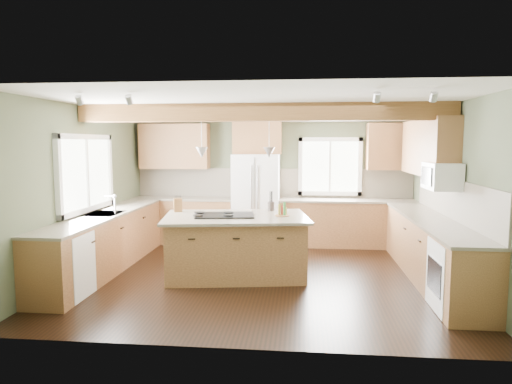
# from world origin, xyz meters

# --- Properties ---
(floor) EXTENTS (5.60, 5.60, 0.00)m
(floor) POSITION_xyz_m (0.00, 0.00, 0.00)
(floor) COLOR black
(floor) RESTS_ON ground
(ceiling) EXTENTS (5.60, 5.60, 0.00)m
(ceiling) POSITION_xyz_m (0.00, 0.00, 2.60)
(ceiling) COLOR silver
(ceiling) RESTS_ON wall_back
(wall_back) EXTENTS (5.60, 0.00, 5.60)m
(wall_back) POSITION_xyz_m (0.00, 2.50, 1.30)
(wall_back) COLOR #495139
(wall_back) RESTS_ON ground
(wall_left) EXTENTS (0.00, 5.00, 5.00)m
(wall_left) POSITION_xyz_m (-2.80, 0.00, 1.30)
(wall_left) COLOR #495139
(wall_left) RESTS_ON ground
(wall_right) EXTENTS (0.00, 5.00, 5.00)m
(wall_right) POSITION_xyz_m (2.80, 0.00, 1.30)
(wall_right) COLOR #495139
(wall_right) RESTS_ON ground
(ceiling_beam) EXTENTS (5.55, 0.26, 0.26)m
(ceiling_beam) POSITION_xyz_m (0.00, 0.01, 2.47)
(ceiling_beam) COLOR brown
(ceiling_beam) RESTS_ON ceiling
(soffit_trim) EXTENTS (5.55, 0.20, 0.10)m
(soffit_trim) POSITION_xyz_m (0.00, 2.40, 2.54)
(soffit_trim) COLOR brown
(soffit_trim) RESTS_ON ceiling
(backsplash_back) EXTENTS (5.58, 0.03, 0.58)m
(backsplash_back) POSITION_xyz_m (0.00, 2.48, 1.21)
(backsplash_back) COLOR brown
(backsplash_back) RESTS_ON wall_back
(backsplash_right) EXTENTS (0.03, 3.70, 0.58)m
(backsplash_right) POSITION_xyz_m (2.78, 0.05, 1.21)
(backsplash_right) COLOR brown
(backsplash_right) RESTS_ON wall_right
(base_cab_back_left) EXTENTS (2.02, 0.60, 0.88)m
(base_cab_back_left) POSITION_xyz_m (-1.79, 2.20, 0.44)
(base_cab_back_left) COLOR brown
(base_cab_back_left) RESTS_ON floor
(counter_back_left) EXTENTS (2.06, 0.64, 0.04)m
(counter_back_left) POSITION_xyz_m (-1.79, 2.20, 0.90)
(counter_back_left) COLOR #51493B
(counter_back_left) RESTS_ON base_cab_back_left
(base_cab_back_right) EXTENTS (2.62, 0.60, 0.88)m
(base_cab_back_right) POSITION_xyz_m (1.49, 2.20, 0.44)
(base_cab_back_right) COLOR brown
(base_cab_back_right) RESTS_ON floor
(counter_back_right) EXTENTS (2.66, 0.64, 0.04)m
(counter_back_right) POSITION_xyz_m (1.49, 2.20, 0.90)
(counter_back_right) COLOR #51493B
(counter_back_right) RESTS_ON base_cab_back_right
(base_cab_left) EXTENTS (0.60, 3.70, 0.88)m
(base_cab_left) POSITION_xyz_m (-2.50, 0.05, 0.44)
(base_cab_left) COLOR brown
(base_cab_left) RESTS_ON floor
(counter_left) EXTENTS (0.64, 3.74, 0.04)m
(counter_left) POSITION_xyz_m (-2.50, 0.05, 0.90)
(counter_left) COLOR #51493B
(counter_left) RESTS_ON base_cab_left
(base_cab_right) EXTENTS (0.60, 3.70, 0.88)m
(base_cab_right) POSITION_xyz_m (2.50, 0.05, 0.44)
(base_cab_right) COLOR brown
(base_cab_right) RESTS_ON floor
(counter_right) EXTENTS (0.64, 3.74, 0.04)m
(counter_right) POSITION_xyz_m (2.50, 0.05, 0.90)
(counter_right) COLOR #51493B
(counter_right) RESTS_ON base_cab_right
(upper_cab_back_left) EXTENTS (1.40, 0.35, 0.90)m
(upper_cab_back_left) POSITION_xyz_m (-1.99, 2.33, 1.95)
(upper_cab_back_left) COLOR brown
(upper_cab_back_left) RESTS_ON wall_back
(upper_cab_over_fridge) EXTENTS (0.96, 0.35, 0.70)m
(upper_cab_over_fridge) POSITION_xyz_m (-0.30, 2.33, 2.15)
(upper_cab_over_fridge) COLOR brown
(upper_cab_over_fridge) RESTS_ON wall_back
(upper_cab_right) EXTENTS (0.35, 2.20, 0.90)m
(upper_cab_right) POSITION_xyz_m (2.62, 0.90, 1.95)
(upper_cab_right) COLOR brown
(upper_cab_right) RESTS_ON wall_right
(upper_cab_back_corner) EXTENTS (0.90, 0.35, 0.90)m
(upper_cab_back_corner) POSITION_xyz_m (2.30, 2.33, 1.95)
(upper_cab_back_corner) COLOR brown
(upper_cab_back_corner) RESTS_ON wall_back
(window_left) EXTENTS (0.04, 1.60, 1.05)m
(window_left) POSITION_xyz_m (-2.78, 0.05, 1.55)
(window_left) COLOR white
(window_left) RESTS_ON wall_left
(window_back) EXTENTS (1.10, 0.04, 1.00)m
(window_back) POSITION_xyz_m (1.15, 2.48, 1.55)
(window_back) COLOR white
(window_back) RESTS_ON wall_back
(sink) EXTENTS (0.50, 0.65, 0.03)m
(sink) POSITION_xyz_m (-2.50, 0.05, 0.91)
(sink) COLOR #262628
(sink) RESTS_ON counter_left
(faucet) EXTENTS (0.02, 0.02, 0.28)m
(faucet) POSITION_xyz_m (-2.32, 0.05, 1.05)
(faucet) COLOR #B2B2B7
(faucet) RESTS_ON sink
(dishwasher) EXTENTS (0.60, 0.60, 0.84)m
(dishwasher) POSITION_xyz_m (-2.49, -1.25, 0.43)
(dishwasher) COLOR white
(dishwasher) RESTS_ON floor
(oven) EXTENTS (0.60, 0.72, 0.84)m
(oven) POSITION_xyz_m (2.49, -1.25, 0.43)
(oven) COLOR white
(oven) RESTS_ON floor
(microwave) EXTENTS (0.40, 0.70, 0.38)m
(microwave) POSITION_xyz_m (2.58, -0.05, 1.55)
(microwave) COLOR white
(microwave) RESTS_ON wall_right
(pendant_left) EXTENTS (0.18, 0.18, 0.16)m
(pendant_left) POSITION_xyz_m (-0.90, -0.06, 1.88)
(pendant_left) COLOR #B2B2B7
(pendant_left) RESTS_ON ceiling
(pendant_right) EXTENTS (0.18, 0.18, 0.16)m
(pendant_right) POSITION_xyz_m (0.10, 0.09, 1.88)
(pendant_right) COLOR #B2B2B7
(pendant_right) RESTS_ON ceiling
(refrigerator) EXTENTS (0.90, 0.74, 1.80)m
(refrigerator) POSITION_xyz_m (-0.30, 2.12, 0.90)
(refrigerator) COLOR white
(refrigerator) RESTS_ON floor
(island) EXTENTS (2.18, 1.53, 0.88)m
(island) POSITION_xyz_m (-0.40, 0.01, 0.44)
(island) COLOR olive
(island) RESTS_ON floor
(island_top) EXTENTS (2.33, 1.68, 0.04)m
(island_top) POSITION_xyz_m (-0.40, 0.01, 0.90)
(island_top) COLOR #51493B
(island_top) RESTS_ON island
(cooktop) EXTENTS (0.95, 0.71, 0.02)m
(cooktop) POSITION_xyz_m (-0.57, -0.01, 0.93)
(cooktop) COLOR black
(cooktop) RESTS_ON island_top
(knife_block) EXTENTS (0.16, 0.14, 0.22)m
(knife_block) POSITION_xyz_m (-1.38, 0.32, 1.03)
(knife_block) COLOR #57311A
(knife_block) RESTS_ON island_top
(utensil_crock) EXTENTS (0.12, 0.12, 0.14)m
(utensil_crock) POSITION_xyz_m (0.10, 0.59, 0.99)
(utensil_crock) COLOR #453D37
(utensil_crock) RESTS_ON island_top
(bottle_tray) EXTENTS (0.23, 0.23, 0.20)m
(bottle_tray) POSITION_xyz_m (0.30, 0.07, 1.02)
(bottle_tray) COLOR brown
(bottle_tray) RESTS_ON island_top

